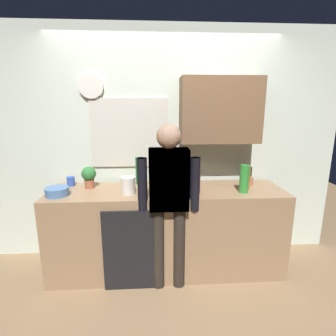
{
  "coord_description": "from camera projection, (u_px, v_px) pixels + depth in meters",
  "views": [
    {
      "loc": [
        -0.15,
        -2.29,
        1.75
      ],
      "look_at": [
        0.01,
        0.25,
        1.15
      ],
      "focal_mm": 28.11,
      "sensor_mm": 36.0,
      "label": 1
    }
  ],
  "objects": [
    {
      "name": "kitchen_counter",
      "position": [
        167.0,
        230.0,
        2.83
      ],
      "size": [
        2.42,
        0.64,
        0.9
      ],
      "primitive_type": "cube",
      "color": "#937251",
      "rests_on": "ground_plane"
    },
    {
      "name": "bottle_green_wine",
      "position": [
        139.0,
        171.0,
        2.9
      ],
      "size": [
        0.07,
        0.07,
        0.3
      ],
      "primitive_type": "cylinder",
      "color": "#195923",
      "rests_on": "kitchen_counter"
    },
    {
      "name": "bottle_olive_oil",
      "position": [
        247.0,
        178.0,
        2.71
      ],
      "size": [
        0.06,
        0.06,
        0.25
      ],
      "primitive_type": "cylinder",
      "color": "olive",
      "rests_on": "kitchen_counter"
    },
    {
      "name": "bottle_amber_beer",
      "position": [
        190.0,
        179.0,
        2.71
      ],
      "size": [
        0.06,
        0.06,
        0.23
      ],
      "primitive_type": "cylinder",
      "color": "brown",
      "rests_on": "kitchen_counter"
    },
    {
      "name": "coffee_maker",
      "position": [
        177.0,
        178.0,
        2.6
      ],
      "size": [
        0.2,
        0.2,
        0.33
      ],
      "color": "black",
      "rests_on": "kitchen_counter"
    },
    {
      "name": "dishwasher_panel",
      "position": [
        133.0,
        251.0,
        2.49
      ],
      "size": [
        0.56,
        0.02,
        0.81
      ],
      "primitive_type": "cube",
      "color": "black",
      "rests_on": "ground_plane"
    },
    {
      "name": "potted_plant",
      "position": [
        89.0,
        176.0,
        2.75
      ],
      "size": [
        0.15,
        0.15,
        0.23
      ],
      "color": "#9E5638",
      "rests_on": "kitchen_counter"
    },
    {
      "name": "mixing_bowl",
      "position": [
        57.0,
        192.0,
        2.53
      ],
      "size": [
        0.22,
        0.22,
        0.08
      ],
      "primitive_type": "cylinder",
      "color": "#4C72A5",
      "rests_on": "kitchen_counter"
    },
    {
      "name": "person_guest",
      "position": [
        169.0,
        195.0,
        2.42
      ],
      "size": [
        0.57,
        0.22,
        1.6
      ],
      "rotation": [
        0.0,
        0.0,
        3.06
      ],
      "color": "brown",
      "rests_on": "ground_plane"
    },
    {
      "name": "cup_blue_mug",
      "position": [
        71.0,
        181.0,
        2.84
      ],
      "size": [
        0.08,
        0.08,
        0.1
      ],
      "primitive_type": "cylinder",
      "color": "#3351B2",
      "rests_on": "kitchen_counter"
    },
    {
      "name": "storage_canister",
      "position": [
        128.0,
        185.0,
        2.58
      ],
      "size": [
        0.14,
        0.14,
        0.17
      ],
      "primitive_type": "cylinder",
      "color": "silver",
      "rests_on": "kitchen_counter"
    },
    {
      "name": "ground_plane",
      "position": [
        169.0,
        285.0,
        2.64
      ],
      "size": [
        8.0,
        8.0,
        0.0
      ],
      "primitive_type": "plane",
      "color": "#8C6D4C"
    },
    {
      "name": "bottle_dark_sauce",
      "position": [
        249.0,
        175.0,
        2.96
      ],
      "size": [
        0.06,
        0.06,
        0.18
      ],
      "primitive_type": "cylinder",
      "color": "black",
      "rests_on": "kitchen_counter"
    },
    {
      "name": "back_wall_assembly",
      "position": [
        171.0,
        140.0,
        3.01
      ],
      "size": [
        4.02,
        0.42,
        2.6
      ],
      "color": "silver",
      "rests_on": "ground_plane"
    },
    {
      "name": "bottle_red_vinegar",
      "position": [
        197.0,
        182.0,
        2.61
      ],
      "size": [
        0.06,
        0.06,
        0.22
      ],
      "primitive_type": "cylinder",
      "color": "maroon",
      "rests_on": "kitchen_counter"
    },
    {
      "name": "person_at_sink",
      "position": [
        169.0,
        195.0,
        2.42
      ],
      "size": [
        0.57,
        0.22,
        1.6
      ],
      "rotation": [
        0.0,
        0.0,
        -0.06
      ],
      "color": "brown",
      "rests_on": "ground_plane"
    },
    {
      "name": "cup_terracotta_mug",
      "position": [
        249.0,
        181.0,
        2.86
      ],
      "size": [
        0.08,
        0.08,
        0.09
      ],
      "primitive_type": "cylinder",
      "color": "#B26647",
      "rests_on": "kitchen_counter"
    },
    {
      "name": "bottle_clear_soda",
      "position": [
        244.0,
        179.0,
        2.61
      ],
      "size": [
        0.09,
        0.09,
        0.28
      ],
      "primitive_type": "cylinder",
      "color": "#2D8C33",
      "rests_on": "kitchen_counter"
    }
  ]
}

